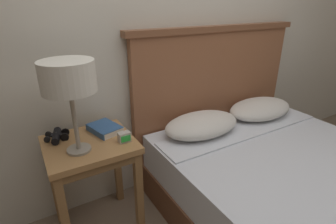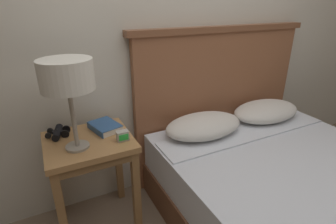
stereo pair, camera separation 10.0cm
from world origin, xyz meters
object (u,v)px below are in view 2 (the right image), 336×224
Objects in this scene: book_on_nightstand at (105,127)px; binoculars_pair at (58,132)px; table_lamp at (67,77)px; alarm_clock at (123,136)px; bed at (298,196)px; nightstand at (90,154)px.

binoculars_pair is at bearing 170.30° from book_on_nightstand.
table_lamp is 0.46m from alarm_clock.
bed is 28.10× the size of alarm_clock.
book_on_nightstand is 3.40× the size of alarm_clock.
table_lamp is 2.10× the size of book_on_nightstand.
binoculars_pair is at bearing 145.30° from alarm_clock.
book_on_nightstand is at bearing 34.41° from nightstand.
alarm_clock is at bearing -29.48° from nightstand.
table_lamp reaches higher than binoculars_pair.
table_lamp is 3.02× the size of binoculars_pair.
table_lamp reaches higher than alarm_clock.
alarm_clock reaches higher than nightstand.
nightstand is 0.19m from book_on_nightstand.
bed is 1.53m from table_lamp.
binoculars_pair is at bearing 139.91° from nightstand.
binoculars_pair is (-0.08, 0.20, -0.39)m from table_lamp.
alarm_clock is (-0.94, 0.53, 0.40)m from bed.
alarm_clock is at bearing -71.97° from book_on_nightstand.
bed is 1.54m from binoculars_pair.
nightstand is at bearing 150.53° from bed.
book_on_nightstand is 1.44× the size of binoculars_pair.
table_lamp is 0.44m from binoculars_pair.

